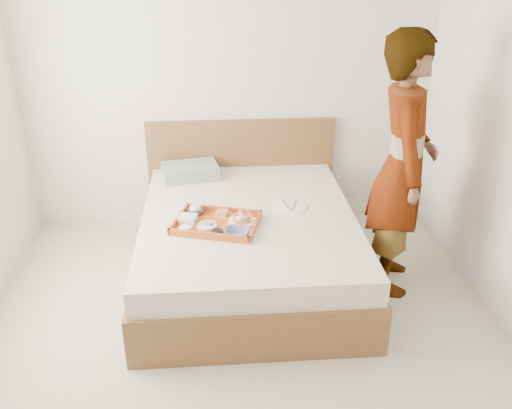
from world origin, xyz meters
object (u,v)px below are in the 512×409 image
object	(u,v)px
person	(403,167)
dinner_plate	(291,206)
tray	(216,223)
bed	(248,245)

from	to	relation	value
person	dinner_plate	bearing A→B (deg)	84.99
dinner_plate	person	world-z (taller)	person
tray	dinner_plate	world-z (taller)	tray
tray	bed	bearing A→B (deg)	53.29
bed	tray	distance (m)	0.41
bed	person	distance (m)	1.27
dinner_plate	person	xyz separation A→B (m)	(0.74, -0.25, 0.40)
tray	person	size ratio (longest dim) A/B	0.31
person	bed	bearing A→B (deg)	94.94
bed	person	xyz separation A→B (m)	(1.07, -0.16, 0.67)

